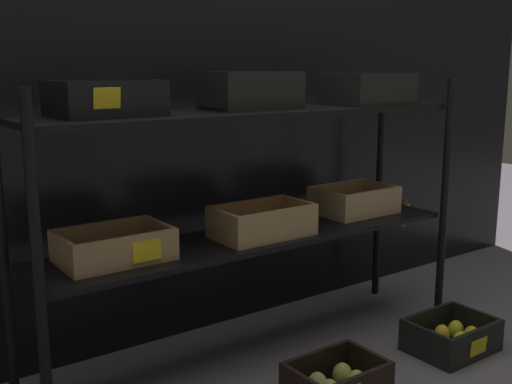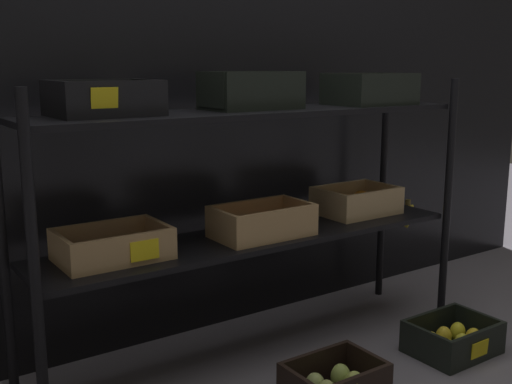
{
  "view_description": "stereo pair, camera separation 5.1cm",
  "coord_description": "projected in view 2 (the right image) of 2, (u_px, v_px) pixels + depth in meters",
  "views": [
    {
      "loc": [
        -1.29,
        -1.79,
        1.08
      ],
      "look_at": [
        0.0,
        0.0,
        0.63
      ],
      "focal_mm": 43.59,
      "sensor_mm": 36.0,
      "label": 1
    },
    {
      "loc": [
        -1.25,
        -1.82,
        1.08
      ],
      "look_at": [
        0.0,
        0.0,
        0.63
      ],
      "focal_mm": 43.59,
      "sensor_mm": 36.0,
      "label": 2
    }
  ],
  "objects": [
    {
      "name": "ground_plane",
      "position": [
        256.0,
        353.0,
        2.38
      ],
      "size": [
        10.0,
        10.0,
        0.0
      ],
      "primitive_type": "plane",
      "color": "slate"
    },
    {
      "name": "display_rack",
      "position": [
        258.0,
        172.0,
        2.25
      ],
      "size": [
        1.8,
        0.4,
        1.06
      ],
      "color": "black",
      "rests_on": "ground_plane"
    },
    {
      "name": "storefront_wall",
      "position": [
        202.0,
        109.0,
        2.51
      ],
      "size": [
        4.09,
        0.12,
        1.82
      ],
      "primitive_type": "cube",
      "color": "black",
      "rests_on": "ground_plane"
    },
    {
      "name": "crate_ground_lemon",
      "position": [
        452.0,
        340.0,
        2.38
      ],
      "size": [
        0.32,
        0.25,
        0.13
      ],
      "color": "black",
      "rests_on": "ground_plane"
    }
  ]
}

